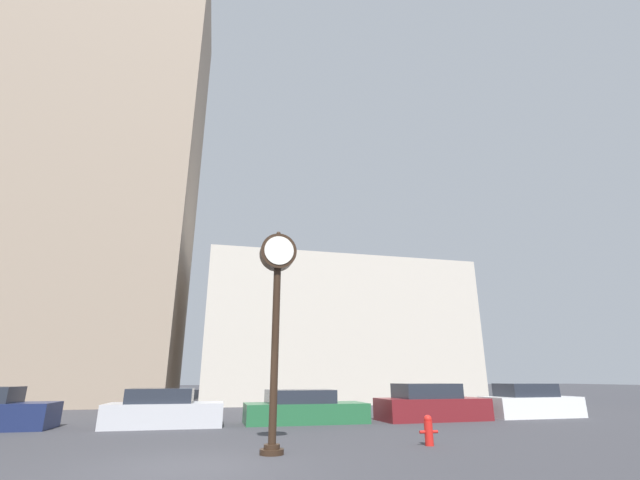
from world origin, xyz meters
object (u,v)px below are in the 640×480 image
car_green (304,409)px  car_maroon (431,405)px  car_silver (164,410)px  street_clock (277,291)px  car_white (530,403)px  fire_hydrant_near (429,430)px

car_green → car_maroon: 5.42m
car_maroon → car_silver: bearing=177.7°
car_silver → car_maroon: bearing=0.8°
street_clock → car_green: bearing=72.6°
car_maroon → car_white: (5.07, 0.28, -0.01)m
car_silver → car_green: bearing=2.8°
street_clock → car_maroon: street_clock is taller
street_clock → car_green: size_ratio=1.14×
car_silver → fire_hydrant_near: car_silver is taller
car_green → car_maroon: car_maroon is taller
car_white → car_green: bearing=179.0°
car_white → street_clock: bearing=-152.7°
car_green → fire_hydrant_near: bearing=-72.8°
car_green → car_white: size_ratio=1.10×
street_clock → car_maroon: bearing=41.5°
street_clock → car_silver: street_clock is taller
fire_hydrant_near → car_white: bearing=38.1°
street_clock → fire_hydrant_near: 5.46m
car_silver → car_maroon: 10.67m
fire_hydrant_near → car_green: bearing=107.6°
street_clock → car_silver: (-3.11, 6.66, -3.28)m
car_maroon → car_white: 5.08m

